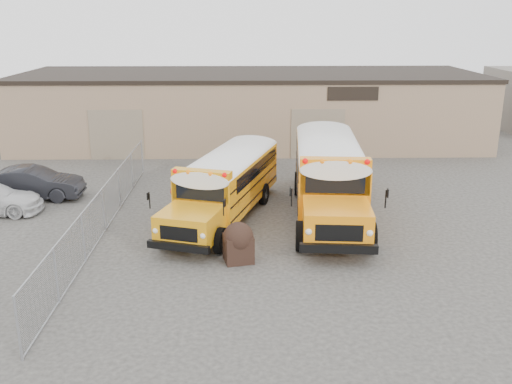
{
  "coord_description": "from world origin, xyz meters",
  "views": [
    {
      "loc": [
        -0.39,
        -18.52,
        8.27
      ],
      "look_at": [
        0.06,
        3.0,
        1.6
      ],
      "focal_mm": 40.0,
      "sensor_mm": 36.0,
      "label": 1
    }
  ],
  "objects_px": {
    "car_dark": "(32,183)",
    "tarp_bundle": "(238,242)",
    "school_bus_left": "(263,150)",
    "school_bus_right": "(321,138)"
  },
  "relations": [
    {
      "from": "car_dark",
      "to": "tarp_bundle",
      "type": "bearing_deg",
      "value": -128.1
    },
    {
      "from": "school_bus_left",
      "to": "school_bus_right",
      "type": "height_order",
      "value": "school_bus_right"
    },
    {
      "from": "school_bus_left",
      "to": "car_dark",
      "type": "height_order",
      "value": "school_bus_left"
    },
    {
      "from": "school_bus_left",
      "to": "car_dark",
      "type": "relative_size",
      "value": 2.11
    },
    {
      "from": "school_bus_right",
      "to": "car_dark",
      "type": "height_order",
      "value": "school_bus_right"
    },
    {
      "from": "school_bus_left",
      "to": "school_bus_right",
      "type": "relative_size",
      "value": 0.87
    },
    {
      "from": "school_bus_left",
      "to": "tarp_bundle",
      "type": "xyz_separation_m",
      "value": [
        -1.17,
        -10.34,
        -0.87
      ]
    },
    {
      "from": "school_bus_right",
      "to": "tarp_bundle",
      "type": "xyz_separation_m",
      "value": [
        -4.42,
        -12.04,
        -1.12
      ]
    },
    {
      "from": "tarp_bundle",
      "to": "school_bus_right",
      "type": "bearing_deg",
      "value": 69.83
    },
    {
      "from": "car_dark",
      "to": "school_bus_right",
      "type": "bearing_deg",
      "value": -72.66
    }
  ]
}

